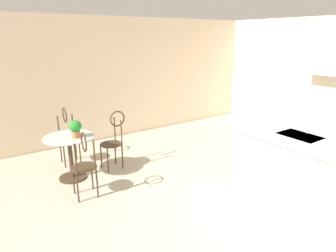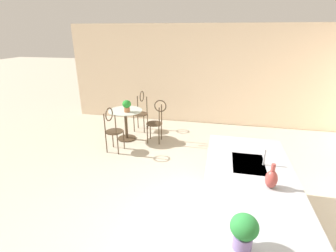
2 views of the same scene
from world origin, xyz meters
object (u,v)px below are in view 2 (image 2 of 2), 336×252
at_px(bistro_table, 126,122).
at_px(potted_plant_counter_far, 244,230).
at_px(chair_near_window, 141,109).
at_px(chair_by_island, 157,119).
at_px(vase_on_counter, 271,179).
at_px(potted_plant_on_table, 127,105).
at_px(chair_toward_desk, 113,128).

xyz_separation_m(bistro_table, potted_plant_counter_far, (3.77, 2.44, 0.65)).
relative_size(chair_near_window, chair_by_island, 1.00).
bearing_deg(bistro_table, vase_on_counter, 44.20).
bearing_deg(vase_on_counter, potted_plant_counter_far, -21.19).
height_order(chair_by_island, potted_plant_on_table, chair_by_island).
height_order(bistro_table, chair_toward_desk, chair_toward_desk).
bearing_deg(chair_near_window, chair_toward_desk, -7.45).
bearing_deg(bistro_table, potted_plant_on_table, 39.36).
xyz_separation_m(bistro_table, chair_near_window, (-0.68, 0.17, 0.13)).
bearing_deg(potted_plant_on_table, vase_on_counter, 44.38).
bearing_deg(chair_near_window, vase_on_counter, 36.43).
height_order(chair_near_window, potted_plant_counter_far, potted_plant_counter_far).
relative_size(bistro_table, vase_on_counter, 2.78).
height_order(chair_near_window, chair_toward_desk, same).
xyz_separation_m(chair_near_window, vase_on_counter, (3.55, 2.62, 0.46)).
bearing_deg(potted_plant_counter_far, bistro_table, -147.06).
bearing_deg(chair_near_window, chair_by_island, 41.13).
height_order(potted_plant_counter_far, vase_on_counter, potted_plant_counter_far).
distance_m(chair_toward_desk, potted_plant_counter_far, 3.95).
relative_size(chair_by_island, potted_plant_counter_far, 3.42).
relative_size(chair_by_island, chair_toward_desk, 1.00).
relative_size(chair_by_island, potted_plant_on_table, 3.70).
relative_size(chair_by_island, vase_on_counter, 3.62).
bearing_deg(bistro_table, chair_near_window, 165.99).
relative_size(chair_near_window, vase_on_counter, 3.62).
bearing_deg(vase_on_counter, chair_near_window, -143.57).
bearing_deg(chair_by_island, potted_plant_counter_far, 23.96).
distance_m(bistro_table, chair_toward_desk, 0.74).
xyz_separation_m(chair_toward_desk, potted_plant_counter_far, (3.04, 2.46, 0.52)).
height_order(bistro_table, chair_by_island, chair_by_island).
bearing_deg(potted_plant_counter_far, chair_near_window, -152.95).
relative_size(bistro_table, chair_toward_desk, 0.77).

